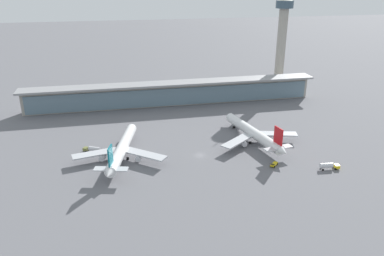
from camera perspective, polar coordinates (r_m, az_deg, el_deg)
name	(u,v)px	position (r m, az deg, el deg)	size (l,w,h in m)	color
ground_plane	(200,155)	(176.53, 1.17, -4.14)	(1200.00, 1200.00, 0.00)	slate
airliner_left_stand	(122,149)	(174.74, -10.56, -3.11)	(41.92, 55.44, 14.94)	white
airliner_centre_stand	(254,133)	(191.23, 9.32, -0.78)	(42.32, 55.77, 14.94)	white
service_truck_near_nose_olive	(92,149)	(184.84, -14.81, -3.08)	(8.59, 6.21, 2.95)	olive
service_truck_under_wing_yellow	(274,164)	(170.48, 12.26, -5.38)	(5.86, 5.67, 2.70)	yellow
service_truck_mid_apron_yellow	(329,166)	(173.84, 19.95, -5.37)	(8.78, 3.21, 2.95)	yellow
terminal_building	(173,93)	(244.56, -2.89, 5.34)	(187.47, 12.80, 15.20)	#9E998E
control_tower	(282,37)	(278.54, 13.42, 13.22)	(12.00, 12.00, 69.96)	#9E998E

